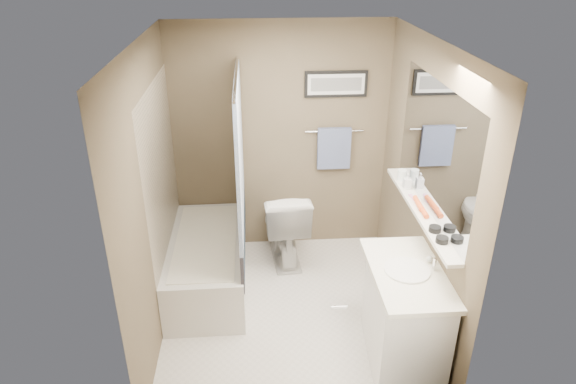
{
  "coord_description": "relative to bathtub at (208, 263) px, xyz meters",
  "views": [
    {
      "loc": [
        -0.28,
        -3.69,
        3.03
      ],
      "look_at": [
        0.0,
        0.15,
        1.15
      ],
      "focal_mm": 32.0,
      "sensor_mm": 36.0,
      "label": 1
    }
  ],
  "objects": [
    {
      "name": "candle_bowl_far",
      "position": [
        1.79,
        -1.0,
        0.89
      ],
      "size": [
        0.09,
        0.09,
        0.04
      ],
      "primitive_type": "cylinder",
      "color": "black",
      "rests_on": "shelf"
    },
    {
      "name": "door",
      "position": [
        1.3,
        -1.73,
        0.75
      ],
      "size": [
        0.8,
        0.02,
        2.0
      ],
      "primitive_type": "cube",
      "color": "silver",
      "rests_on": "wall_front"
    },
    {
      "name": "faucet_spout",
      "position": [
        1.78,
        -1.1,
        0.64
      ],
      "size": [
        0.02,
        0.02,
        0.1
      ],
      "primitive_type": "cylinder",
      "color": "white",
      "rests_on": "countertop"
    },
    {
      "name": "art_mat",
      "position": [
        1.3,
        0.73,
        1.53
      ],
      "size": [
        0.56,
        0.0,
        0.2
      ],
      "primitive_type": "cube",
      "color": "white",
      "rests_on": "art_frame"
    },
    {
      "name": "shelf",
      "position": [
        1.79,
        -0.64,
        0.85
      ],
      "size": [
        0.12,
        1.6,
        0.03
      ],
      "primitive_type": "cube",
      "color": "silver",
      "rests_on": "wall_right"
    },
    {
      "name": "tub_rim",
      "position": [
        -0.0,
        0.0,
        0.25
      ],
      "size": [
        0.56,
        1.36,
        0.02
      ],
      "primitive_type": "cube",
      "color": "white",
      "rests_on": "bathtub"
    },
    {
      "name": "curtain_rod",
      "position": [
        0.35,
        0.01,
        1.8
      ],
      "size": [
        0.02,
        1.55,
        0.02
      ],
      "primitive_type": "cylinder",
      "rotation": [
        1.57,
        0.0,
        0.0
      ],
      "color": "silver",
      "rests_on": "wall_left"
    },
    {
      "name": "faucet_knob",
      "position": [
        1.78,
        -1.0,
        0.62
      ],
      "size": [
        0.05,
        0.05,
        0.05
      ],
      "primitive_type": "sphere",
      "color": "silver",
      "rests_on": "countertop"
    },
    {
      "name": "soap_bottle",
      "position": [
        1.79,
        -0.26,
        0.93
      ],
      "size": [
        0.06,
        0.07,
        0.14
      ],
      "primitive_type": "imported",
      "rotation": [
        0.0,
        0.0,
        0.04
      ],
      "color": "#999999",
      "rests_on": "shelf"
    },
    {
      "name": "wall_left",
      "position": [
        -0.33,
        -0.49,
        0.95
      ],
      "size": [
        0.04,
        2.5,
        2.4
      ],
      "primitive_type": "cube",
      "color": "brown",
      "rests_on": "ground"
    },
    {
      "name": "curtain_upper",
      "position": [
        0.35,
        0.01,
        1.15
      ],
      "size": [
        0.03,
        1.45,
        1.28
      ],
      "primitive_type": "cube",
      "color": "white",
      "rests_on": "curtain_rod"
    },
    {
      "name": "candle_bowl_near",
      "position": [
        1.79,
        -1.15,
        0.89
      ],
      "size": [
        0.09,
        0.09,
        0.04
      ],
      "primitive_type": "cylinder",
      "color": "black",
      "rests_on": "shelf"
    },
    {
      "name": "art_frame",
      "position": [
        1.3,
        0.75,
        1.53
      ],
      "size": [
        0.62,
        0.02,
        0.26
      ],
      "primitive_type": "cube",
      "color": "black",
      "rests_on": "wall_back"
    },
    {
      "name": "wall_back",
      "position": [
        0.75,
        0.74,
        0.95
      ],
      "size": [
        2.2,
        0.04,
        2.4
      ],
      "primitive_type": "cube",
      "color": "brown",
      "rests_on": "ground"
    },
    {
      "name": "bathtub",
      "position": [
        0.0,
        0.0,
        0.0
      ],
      "size": [
        0.71,
        1.51,
        0.5
      ],
      "primitive_type": "cube",
      "rotation": [
        0.0,
        0.0,
        0.01
      ],
      "color": "silver",
      "rests_on": "ground"
    },
    {
      "name": "hair_brush_back",
      "position": [
        1.79,
        -0.59,
        0.89
      ],
      "size": [
        0.05,
        0.22,
        0.04
      ],
      "primitive_type": "cylinder",
      "rotation": [
        1.57,
        0.0,
        -0.05
      ],
      "color": "#EE5921",
      "rests_on": "shelf"
    },
    {
      "name": "ground",
      "position": [
        0.75,
        -0.49,
        -0.25
      ],
      "size": [
        2.5,
        2.5,
        0.0
      ],
      "primitive_type": "plane",
      "color": "silver",
      "rests_on": "ground"
    },
    {
      "name": "hair_brush_front",
      "position": [
        1.79,
        -0.71,
        0.89
      ],
      "size": [
        0.04,
        0.22,
        0.04
      ],
      "primitive_type": "cylinder",
      "rotation": [
        1.57,
        0.0,
        -0.02
      ],
      "color": "#EB5421",
      "rests_on": "shelf"
    },
    {
      "name": "wall_front",
      "position": [
        0.75,
        -1.72,
        0.95
      ],
      "size": [
        2.2,
        0.04,
        2.4
      ],
      "primitive_type": "cube",
      "color": "brown",
      "rests_on": "ground"
    },
    {
      "name": "countertop",
      "position": [
        1.59,
        -1.1,
        0.57
      ],
      "size": [
        0.54,
        0.96,
        0.04
      ],
      "primitive_type": "cube",
      "color": "white",
      "rests_on": "vanity"
    },
    {
      "name": "door_handle",
      "position": [
        0.97,
        -1.68,
        0.75
      ],
      "size": [
        0.1,
        0.02,
        0.02
      ],
      "primitive_type": "cylinder",
      "rotation": [
        0.0,
        1.57,
        0.0
      ],
      "color": "silver",
      "rests_on": "door"
    },
    {
      "name": "ceiling",
      "position": [
        0.75,
        -0.49,
        2.13
      ],
      "size": [
        2.2,
        2.5,
        0.04
      ],
      "primitive_type": "cube",
      "color": "white",
      "rests_on": "wall_back"
    },
    {
      "name": "towel_bar",
      "position": [
        1.3,
        0.73,
        1.05
      ],
      "size": [
        0.6,
        0.02,
        0.02
      ],
      "primitive_type": "cylinder",
      "rotation": [
        0.0,
        1.57,
        0.0
      ],
      "color": "silver",
      "rests_on": "wall_back"
    },
    {
      "name": "towel",
      "position": [
        1.3,
        0.71,
        0.87
      ],
      "size": [
        0.34,
        0.05,
        0.44
      ],
      "primitive_type": "cube",
      "color": "#8191BC",
      "rests_on": "towel_bar"
    },
    {
      "name": "tile_surround",
      "position": [
        -0.34,
        0.01,
        0.75
      ],
      "size": [
        0.02,
        1.55,
        2.0
      ],
      "primitive_type": "cube",
      "color": "tan",
      "rests_on": "wall_left"
    },
    {
      "name": "toilet",
      "position": [
        0.77,
        0.43,
        0.16
      ],
      "size": [
        0.51,
        0.83,
        0.82
      ],
      "primitive_type": "imported",
      "rotation": [
        0.0,
        0.0,
        3.21
      ],
      "color": "white",
      "rests_on": "ground"
    },
    {
      "name": "vanity",
      "position": [
        1.6,
        -1.1,
        0.15
      ],
      "size": [
        0.56,
        0.93,
        0.8
      ],
      "primitive_type": "cube",
      "rotation": [
        0.0,
        0.0,
        -0.07
      ],
      "color": "white",
      "rests_on": "ground"
    },
    {
      "name": "sink_basin",
      "position": [
        1.58,
        -1.1,
        0.6
      ],
      "size": [
        0.34,
        0.34,
        0.01
      ],
      "primitive_type": "cylinder",
      "color": "white",
      "rests_on": "countertop"
    },
    {
      "name": "curtain_lower",
      "position": [
        0.35,
        0.01,
        0.33
      ],
      "size": [
        0.03,
        1.45,
        0.36
      ],
      "primitive_type": "cube",
      "color": "#253445",
      "rests_on": "curtain_rod"
    },
    {
      "name": "glass_jar",
      "position": [
        1.79,
        -0.1,
        0.92
      ],
      "size": [
        0.08,
        0.08,
        0.1
      ],
      "primitive_type": "cylinder",
      "color": "white",
      "rests_on": "shelf"
    },
    {
      "name": "wall_right",
      "position": [
        1.83,
        -0.49,
        0.95
      ],
      "size": [
        0.04,
        2.5,
        2.4
      ],
      "primitive_type": "cube",
      "color": "brown",
      "rests_on": "ground"
    },
    {
      "name": "art_image",
      "position": [
        1.3,
        0.73,
        1.53
      ],
      "size": [
        0.5,
        0.0,
        0.13
      ],
      "primitive_type": "cube",
      "color": "#595959",
      "rests_on": "art_mat"
    },
    {
      "name": "mirror",
      "position": [
        1.84,
        -0.64,
        1.37
      ],
      "size": [
        0.02,
        1.6,
        1.0
      ],
      "primitive_type": "cube",
      "color": "silver",
      "rests_on": "wall_right"
    },
    {
      "name": "pink_comb",
      "position": [
        1.79,
        -0.47,
        0.87
      ],
      "size": [
        0.05,
        0.16,
        0.01
      ],
      "primitive_type": "cube",
      "rotation": [
        0.0,
        0.0,
        0.11
      ],
      "color": "pink",
      "rests_on": "shelf"
    }
  ]
}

